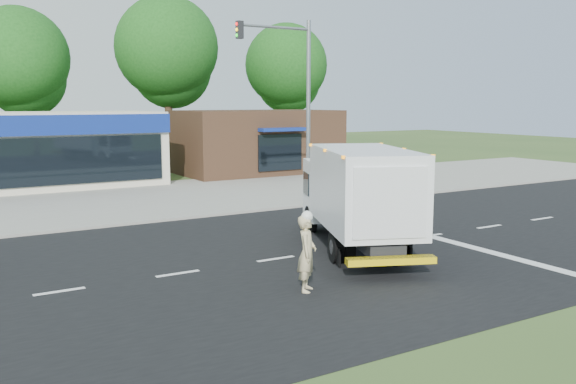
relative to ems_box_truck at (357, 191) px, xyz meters
name	(u,v)px	position (x,y,z in m)	size (l,w,h in m)	color
ground	(358,247)	(0.25, 0.22, -1.84)	(120.00, 120.00, 0.00)	#385123
road_asphalt	(358,247)	(0.25, 0.22, -1.84)	(60.00, 14.00, 0.02)	black
sidewalk	(242,207)	(0.25, 8.42, -1.78)	(60.00, 2.40, 0.12)	gray
parking_apron	(191,191)	(0.25, 14.22, -1.83)	(60.00, 9.00, 0.02)	gray
lane_markings	(420,250)	(1.60, -1.13, -1.82)	(55.20, 7.00, 0.01)	silver
ems_box_truck	(357,191)	(0.00, 0.00, 0.00)	(4.79, 7.51, 3.20)	black
emergency_worker	(307,252)	(-3.59, -2.77, -0.87)	(0.78, 0.81, 1.98)	#C6B284
brown_storefront	(257,141)	(7.25, 20.20, 0.16)	(10.00, 6.70, 4.00)	#382316
traffic_signal_pole	(296,93)	(2.60, 7.82, 3.08)	(3.51, 0.25, 8.00)	gray
background_trees	(99,60)	(-0.60, 28.38, 5.54)	(36.77, 7.39, 12.10)	#332114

